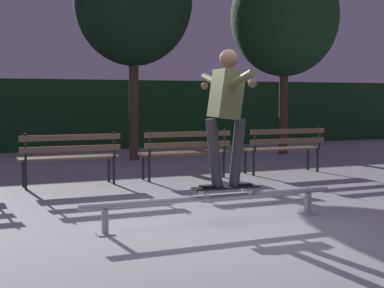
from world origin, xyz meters
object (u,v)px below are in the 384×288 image
Objects in this scene: skateboard at (226,188)px; park_bench_left_center at (70,153)px; skateboarder at (226,106)px; park_bench_right_center at (186,149)px; tree_far_right at (285,17)px; tree_behind_benches at (133,1)px; park_bench_rightmost at (284,145)px; grind_rail at (214,201)px.

park_bench_left_center is at bearing 107.47° from skateboard.
park_bench_right_center is at bearing 74.54° from skateboarder.
tree_far_right is at bearing 53.01° from skateboard.
tree_behind_benches reaches higher than skateboard.
park_bench_rightmost is at bearing -122.16° from tree_far_right.
skateboarder is 0.31× the size of tree_behind_benches.
grind_rail is 8.93m from tree_far_right.
tree_far_right reaches higher than grind_rail.
park_bench_right_center is at bearing -141.65° from tree_far_right.
park_bench_right_center is at bearing 0.00° from park_bench_left_center.
park_bench_left_center and park_bench_right_center have the same top height.
skateboard is 3.55m from park_bench_right_center.
tree_behind_benches is (1.23, 6.77, 3.33)m from grind_rail.
grind_rail is at bearing 179.94° from skateboarder.
grind_rail is 3.60m from park_bench_right_center.
park_bench_left_center is 7.42m from tree_far_right.
tree_far_right is (2.00, 3.19, 2.88)m from park_bench_rightmost.
skateboard is at bearing 176.77° from skateboarder.
park_bench_rightmost is 4.74m from tree_far_right.
skateboarder is 4.60m from park_bench_rightmost.
skateboard is at bearing -126.99° from tree_far_right.
tree_far_right is (4.98, 6.60, 3.02)m from skateboard.
park_bench_left_center is 0.32× the size of tree_behind_benches.
grind_rail is 0.63× the size of tree_far_right.
skateboarder reaches higher than park_bench_rightmost.
park_bench_left_center is (-1.08, 3.42, 0.13)m from skateboard.
grind_rail is 1.09m from skateboarder.
tree_behind_benches reaches higher than grind_rail.
park_bench_rightmost is 0.33× the size of tree_far_right.
skateboarder reaches higher than park_bench_left_center.
park_bench_right_center is 1.00× the size of park_bench_rightmost.
park_bench_right_center reaches higher than skateboard.
park_bench_rightmost is (3.12, 3.42, 0.28)m from grind_rail.
tree_far_right is (4.03, 3.19, 2.88)m from park_bench_right_center.
tree_far_right reaches higher than skateboarder.
park_bench_rightmost is at bearing 48.99° from skateboard.
park_bench_left_center is at bearing 180.00° from park_bench_right_center.
tree_behind_benches is (2.16, 3.35, 3.05)m from park_bench_left_center.
skateboarder is 0.97× the size of park_bench_right_center.
park_bench_left_center is at bearing 107.52° from skateboarder.
grind_rail is 4.63m from park_bench_rightmost.
skateboarder is at bearing -126.98° from tree_far_right.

